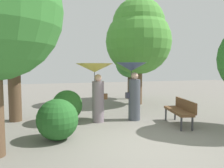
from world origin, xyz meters
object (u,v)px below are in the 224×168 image
object	(u,v)px
person_right	(133,81)
park_bench	(181,109)
tree_far_back	(130,60)
person_left	(96,79)
tree_near_left	(12,21)
tree_near_right	(138,36)

from	to	relation	value
person_right	park_bench	distance (m)	1.87
tree_far_back	person_left	bearing A→B (deg)	-123.39
park_bench	tree_far_back	size ratio (longest dim) A/B	0.47
person_right	tree_near_left	world-z (taller)	tree_near_left
park_bench	tree_near_left	bearing A→B (deg)	-100.75
park_bench	tree_near_right	distance (m)	4.99
person_right	tree_near_right	size ratio (longest dim) A/B	0.39
person_left	person_right	xyz separation A→B (m)	(1.31, -0.11, -0.09)
person_left	tree_near_right	world-z (taller)	tree_near_right
person_left	park_bench	xyz separation A→B (m)	(2.57, -1.16, -0.98)
person_left	park_bench	world-z (taller)	person_left
person_left	tree_far_back	distance (m)	5.60
tree_near_left	tree_near_right	xyz separation A→B (m)	(5.48, 1.97, -0.03)
person_left	tree_near_right	bearing A→B (deg)	-47.79
park_bench	tree_near_right	bearing A→B (deg)	-172.38
person_left	park_bench	distance (m)	2.98
park_bench	person_left	bearing A→B (deg)	-103.28
person_right	tree_far_back	bearing A→B (deg)	-23.95
person_left	tree_far_back	size ratio (longest dim) A/B	0.60
person_right	park_bench	xyz separation A→B (m)	(1.26, -1.05, -0.89)
person_left	person_right	world-z (taller)	person_right
tree_near_left	tree_near_right	bearing A→B (deg)	19.76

